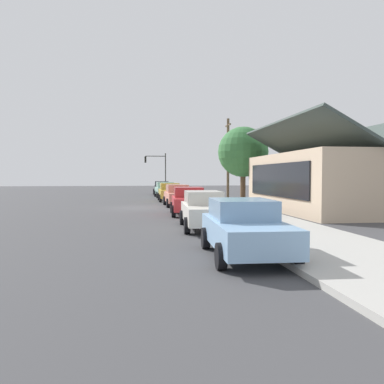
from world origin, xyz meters
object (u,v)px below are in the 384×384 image
car_mustard (170,192)px  car_charcoal (162,188)px  utility_pole_wooden (228,158)px  car_ivory (204,209)px  car_cherry (189,201)px  car_seafoam (165,189)px  car_coral (178,195)px  car_skyblue (245,228)px  shade_tree (243,152)px  traffic_light_main (157,166)px  fire_hydrant_red (187,196)px

car_mustard → car_charcoal: bearing=-179.5°
utility_pole_wooden → car_ivory: bearing=-16.3°
car_cherry → car_ivory: (5.94, -0.11, 0.00)m
car_charcoal → car_cherry: size_ratio=1.07×
car_seafoam → car_mustard: 6.22m
car_coral → utility_pole_wooden: size_ratio=0.59×
utility_pole_wooden → car_skyblue: bearing=-12.2°
car_coral → shade_tree: (-2.99, 5.84, 3.43)m
car_seafoam → car_mustard: size_ratio=1.00×
car_ivory → car_skyblue: same height
car_mustard → car_coral: size_ratio=1.00×
car_charcoal → car_mustard: 12.11m
car_mustard → car_skyblue: size_ratio=0.99×
car_charcoal → car_seafoam: size_ratio=1.08×
car_seafoam → car_skyblue: (30.42, 0.04, 0.00)m
car_coral → traffic_light_main: (-22.15, -0.34, 2.68)m
car_mustard → fire_hydrant_red: (1.01, 1.41, -0.32)m
car_charcoal → shade_tree: shade_tree is taller
car_charcoal → car_mustard: size_ratio=1.07×
car_charcoal → car_ivory: bearing=1.4°
car_seafoam → car_skyblue: 30.42m
car_seafoam → car_cherry: bearing=-1.7°
car_seafoam → fire_hydrant_red: size_ratio=6.24×
car_cherry → fire_hydrant_red: size_ratio=6.26×
shade_tree → fire_hydrant_red: shade_tree is taller
fire_hydrant_red → car_mustard: bearing=-125.6°
car_seafoam → car_ivory: 24.47m
car_ivory → car_skyblue: size_ratio=1.08×
utility_pole_wooden → fire_hydrant_red: utility_pole_wooden is taller
car_cherry → car_coral: bearing=-176.9°
car_charcoal → car_skyblue: (36.31, 0.03, -0.00)m
car_seafoam → utility_pole_wooden: utility_pole_wooden is taller
car_ivory → traffic_light_main: traffic_light_main is taller
car_ivory → car_seafoam: bearing=-177.2°
car_mustard → car_cherry: (12.31, 0.06, -0.00)m
car_cherry → car_ivory: bearing=2.3°
shade_tree → car_charcoal: bearing=-158.4°
car_skyblue → traffic_light_main: (-40.54, -0.32, 2.68)m
car_seafoam → utility_pole_wooden: 8.49m
car_cherry → traffic_light_main: size_ratio=0.85×
car_ivory → utility_pole_wooden: utility_pole_wooden is taller
car_mustard → utility_pole_wooden: 6.26m
car_mustard → car_skyblue: same height
car_charcoal → shade_tree: 16.41m
car_coral → car_seafoam: bearing=179.5°
car_coral → car_cherry: (6.50, -0.03, 0.00)m
car_mustard → traffic_light_main: 16.56m
car_ivory → traffic_light_main: 34.69m
car_ivory → shade_tree: (-15.43, 5.99, 3.43)m
car_cherry → shade_tree: size_ratio=0.70×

